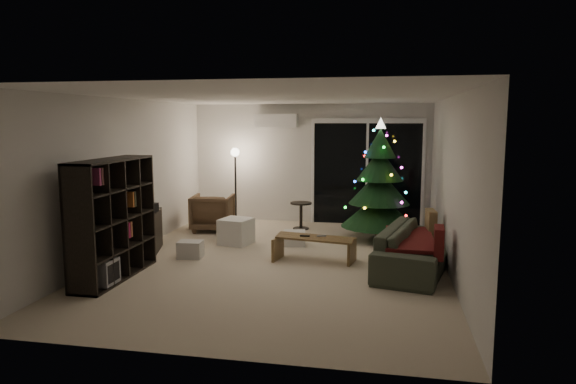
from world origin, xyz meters
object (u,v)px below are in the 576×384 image
Objects in this scene: armchair at (213,213)px; christmas_tree at (379,180)px; media_cabinet at (145,233)px; bookshelf at (100,219)px; sofa at (416,248)px; coffee_table at (314,249)px.

armchair is 0.36× the size of christmas_tree.
christmas_tree is at bearing 8.41° from media_cabinet.
bookshelf is 4.79m from christmas_tree.
media_cabinet reaches higher than sofa.
armchair is at bearing 75.26° from sofa.
media_cabinet is at bearing 101.38° from sofa.
bookshelf is 2.08× the size of armchair.
armchair is 0.37× the size of sofa.
coffee_table is 2.11m from christmas_tree.
christmas_tree is at bearing 20.33° from bookshelf.
armchair is at bearing 62.43° from bookshelf.
armchair is at bearing 58.79° from media_cabinet.
christmas_tree is (-0.57, 1.82, 0.78)m from sofa.
armchair is (0.51, 3.18, -0.46)m from bookshelf.
media_cabinet is at bearing -155.55° from christmas_tree.
bookshelf is 0.76× the size of sofa.
christmas_tree is (0.94, 1.66, 0.91)m from coffee_table.
christmas_tree is at bearing 70.97° from coffee_table.
coffee_table is at bearing 7.12° from bookshelf.
christmas_tree is (3.73, 3.00, 0.28)m from bookshelf.
media_cabinet is at bearing 67.63° from armchair.
armchair is 4.29m from sofa.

